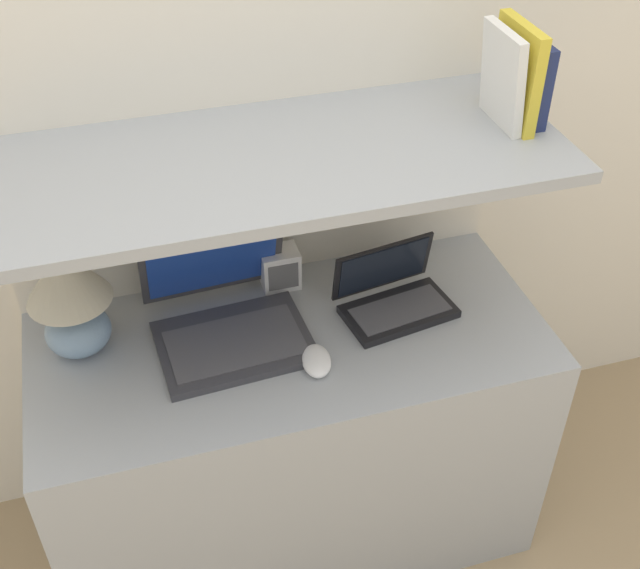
# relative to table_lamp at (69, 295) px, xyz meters

# --- Properties ---
(wall_back) EXTENTS (6.00, 0.05, 2.40)m
(wall_back) POSITION_rel_table_lamp_xyz_m (0.48, 0.23, 0.31)
(wall_back) COLOR silver
(wall_back) RESTS_ON ground_plane
(desk) EXTENTS (1.23, 0.56, 0.73)m
(desk) POSITION_rel_table_lamp_xyz_m (0.48, -0.11, -0.53)
(desk) COLOR #999EA3
(desk) RESTS_ON ground_plane
(back_riser) EXTENTS (1.23, 0.04, 1.16)m
(back_riser) POSITION_rel_table_lamp_xyz_m (0.48, 0.19, -0.31)
(back_riser) COLOR silver
(back_riser) RESTS_ON ground_plane
(shelf) EXTENTS (1.23, 0.50, 0.03)m
(shelf) POSITION_rel_table_lamp_xyz_m (0.48, -0.04, 0.28)
(shelf) COLOR #999EA3
(shelf) RESTS_ON back_riser
(table_lamp) EXTENTS (0.19, 0.19, 0.29)m
(table_lamp) POSITION_rel_table_lamp_xyz_m (0.00, 0.00, 0.00)
(table_lamp) COLOR #7593B2
(table_lamp) RESTS_ON desk
(laptop_large) EXTENTS (0.37, 0.36, 0.27)m
(laptop_large) POSITION_rel_table_lamp_xyz_m (0.34, -0.04, -0.11)
(laptop_large) COLOR #333338
(laptop_large) RESTS_ON desk
(laptop_small) EXTENTS (0.29, 0.22, 0.16)m
(laptop_small) POSITION_rel_table_lamp_xyz_m (0.75, -0.07, -0.13)
(laptop_small) COLOR black
(laptop_small) RESTS_ON desk
(computer_mouse) EXTENTS (0.08, 0.12, 0.03)m
(computer_mouse) POSITION_rel_table_lamp_xyz_m (0.51, -0.21, -0.15)
(computer_mouse) COLOR white
(computer_mouse) RESTS_ON desk
(router_box) EXTENTS (0.10, 0.08, 0.11)m
(router_box) POSITION_rel_table_lamp_xyz_m (0.50, 0.10, -0.11)
(router_box) COLOR white
(router_box) RESTS_ON desk
(book_navy) EXTENTS (0.03, 0.13, 0.18)m
(book_navy) POSITION_rel_table_lamp_xyz_m (1.04, -0.04, 0.39)
(book_navy) COLOR navy
(book_navy) RESTS_ON shelf
(book_yellow) EXTENTS (0.03, 0.18, 0.22)m
(book_yellow) POSITION_rel_table_lamp_xyz_m (1.01, -0.04, 0.41)
(book_yellow) COLOR gold
(book_yellow) RESTS_ON shelf
(book_white) EXTENTS (0.04, 0.16, 0.21)m
(book_white) POSITION_rel_table_lamp_xyz_m (0.97, -0.04, 0.40)
(book_white) COLOR silver
(book_white) RESTS_ON shelf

